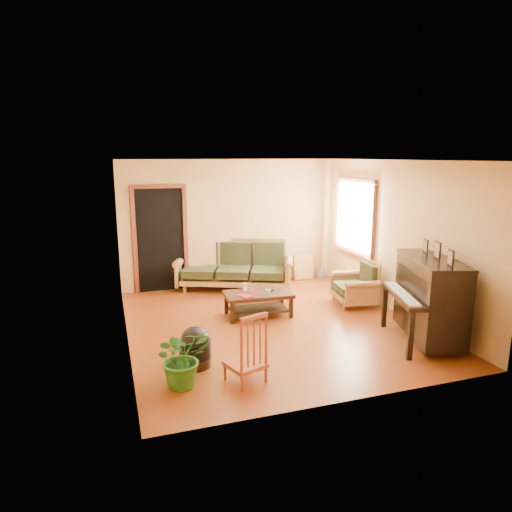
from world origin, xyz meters
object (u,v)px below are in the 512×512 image
object	(u,v)px
footstool	(195,352)
coffee_table	(258,304)
ceramic_crock	(321,273)
piano	(430,301)
potted_plant	(182,357)
sofa	(234,266)
armchair	(354,283)
red_chair	(245,347)

from	to	relation	value
footstool	coffee_table	bearing A→B (deg)	48.42
ceramic_crock	piano	bearing A→B (deg)	-91.75
coffee_table	potted_plant	bearing A→B (deg)	-128.70
sofa	armchair	bearing A→B (deg)	-19.37
red_chair	coffee_table	bearing A→B (deg)	49.09
coffee_table	red_chair	distance (m)	2.32
footstool	potted_plant	size ratio (longest dim) A/B	0.58
armchair	footstool	world-z (taller)	armchair
sofa	coffee_table	size ratio (longest dim) A/B	2.04
red_chair	potted_plant	size ratio (longest dim) A/B	1.23
footstool	potted_plant	bearing A→B (deg)	-117.21
piano	footstool	distance (m)	3.41
armchair	coffee_table	bearing A→B (deg)	-170.23
red_chair	ceramic_crock	world-z (taller)	red_chair
armchair	footstool	size ratio (longest dim) A/B	1.96
sofa	footstool	size ratio (longest dim) A/B	5.51
piano	coffee_table	bearing A→B (deg)	155.43
coffee_table	potted_plant	size ratio (longest dim) A/B	1.56
sofa	potted_plant	bearing A→B (deg)	-91.37
coffee_table	piano	size ratio (longest dim) A/B	0.79
armchair	ceramic_crock	size ratio (longest dim) A/B	3.68
potted_plant	armchair	bearing A→B (deg)	30.58
red_chair	ceramic_crock	xyz separation A→B (m)	(2.99, 4.04, -0.33)
sofa	ceramic_crock	size ratio (longest dim) A/B	10.33
piano	ceramic_crock	world-z (taller)	piano
armchair	ceramic_crock	distance (m)	1.91
armchair	ceramic_crock	bearing A→B (deg)	90.55
sofa	piano	size ratio (longest dim) A/B	1.62
armchair	piano	size ratio (longest dim) A/B	0.58
footstool	ceramic_crock	xyz separation A→B (m)	(3.49, 3.45, -0.09)
potted_plant	ceramic_crock	bearing A→B (deg)	46.43
sofa	ceramic_crock	world-z (taller)	sofa
sofa	footstool	world-z (taller)	sofa
footstool	red_chair	distance (m)	0.81
sofa	piano	distance (m)	4.00
coffee_table	sofa	bearing A→B (deg)	88.46
piano	red_chair	size ratio (longest dim) A/B	1.60
piano	footstool	xyz separation A→B (m)	(-3.37, 0.27, -0.43)
sofa	armchair	size ratio (longest dim) A/B	2.81
coffee_table	ceramic_crock	distance (m)	2.85
sofa	footstool	distance (m)	3.53
sofa	potted_plant	distance (m)	4.04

